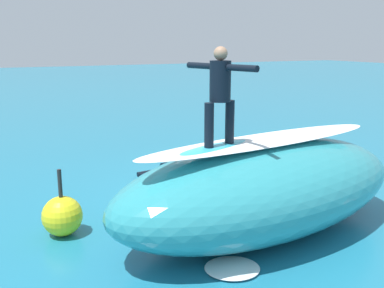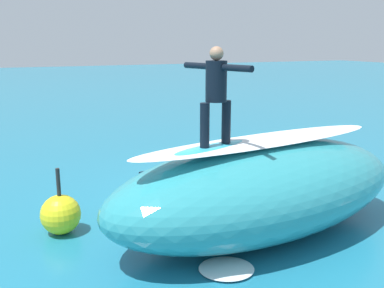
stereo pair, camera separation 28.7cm
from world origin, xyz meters
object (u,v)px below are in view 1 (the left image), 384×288
surfer_riding (220,89)px  buoy_marker (62,216)px  surfboard_riding (219,148)px  surfboard_paddling (175,172)px  surfer_paddling (171,167)px

surfer_riding → buoy_marker: surfer_riding is taller
surfboard_riding → buoy_marker: 3.31m
surfer_riding → surfboard_paddling: surfer_riding is taller
surfboard_riding → surfer_riding: (-0.00, 0.00, 1.01)m
surfboard_riding → surfboard_paddling: 4.94m
buoy_marker → surfboard_riding: bearing=144.4°
surfer_riding → buoy_marker: (2.42, -1.73, -2.46)m
surfer_paddling → buoy_marker: size_ratio=1.35×
surfer_riding → buoy_marker: size_ratio=1.27×
surfer_riding → surfer_paddling: surfer_riding is taller
surfer_riding → surfer_paddling: size_ratio=0.94×
surfer_riding → surfboard_paddling: size_ratio=0.73×
surfboard_riding → surfer_riding: size_ratio=1.22×
surfboard_paddling → surfer_riding: bearing=-111.8°
surfer_riding → buoy_marker: bearing=-51.2°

